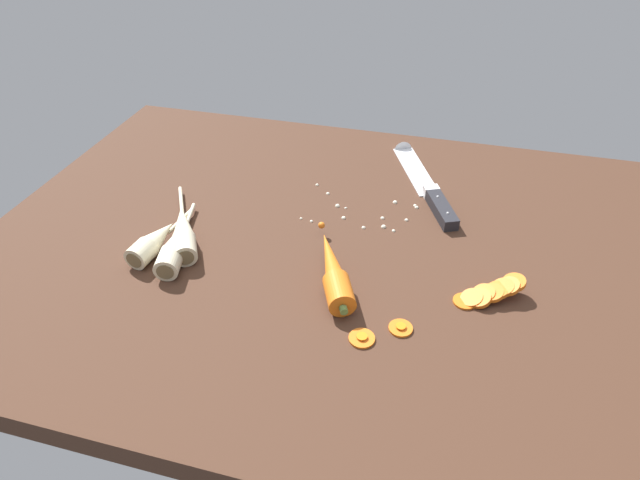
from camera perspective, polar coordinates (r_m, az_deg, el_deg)
ground_plane at (r=96.19cm, az=0.30°, el=-0.96°), size 120.00×90.00×4.00cm
chefs_knife at (r=113.24cm, az=10.73°, el=6.42°), size 17.00×33.15×4.18cm
whole_carrot at (r=85.28cm, az=1.43°, el=-3.28°), size 10.91×20.91×4.20cm
parsnip_front at (r=96.85cm, az=-14.30°, el=0.95°), size 13.53×21.91×4.00cm
parsnip_mid_left at (r=93.61cm, az=-15.08°, el=-0.63°), size 7.02×20.64×4.00cm
parsnip_mid_right at (r=95.69cm, az=-17.19°, el=-0.14°), size 5.11×17.31×4.00cm
carrot_slice_stack at (r=86.71cm, az=17.60°, el=-5.31°), size 10.58×7.46×3.93cm
carrot_slice_stray_near at (r=77.70cm, az=4.46°, el=-10.26°), size 3.79×3.79×0.70cm
carrot_slice_stray_mid at (r=79.68cm, az=8.55°, el=-9.13°), size 3.52×3.52×0.70cm
mince_crumbs at (r=102.20cm, az=5.20°, el=3.10°), size 21.36×13.32×0.90cm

